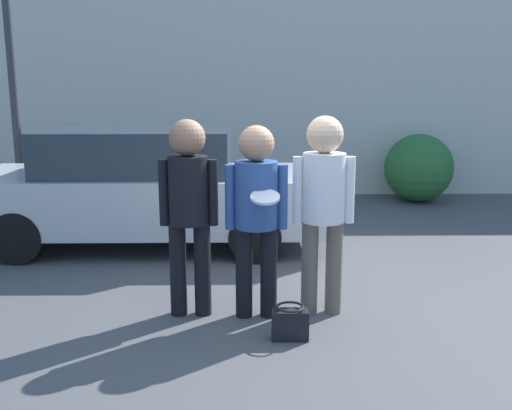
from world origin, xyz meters
TOP-DOWN VIEW (x-y plane):
  - ground_plane at (0.00, 0.00)m, footprint 56.00×56.00m
  - storefront_building at (0.00, 6.04)m, footprint 24.00×0.22m
  - person_left at (-0.99, -0.00)m, footprint 0.52×0.35m
  - person_middle_with_frisbee at (-0.39, -0.05)m, footprint 0.54×0.57m
  - person_right at (0.20, 0.01)m, footprint 0.55×0.38m
  - parked_car_near at (-1.80, 2.41)m, footprint 4.48×1.87m
  - shrub at (2.62, 5.24)m, footprint 1.22×1.22m
  - handbag at (-0.13, -0.54)m, footprint 0.30×0.23m

SIDE VIEW (x-z plane):
  - ground_plane at x=0.00m, z-range 0.00..0.00m
  - handbag at x=-0.13m, z-range -0.01..0.28m
  - shrub at x=2.62m, z-range 0.00..1.22m
  - parked_car_near at x=-1.80m, z-range 0.00..1.51m
  - person_middle_with_frisbee at x=-0.39m, z-range 0.17..1.89m
  - person_left at x=-0.99m, z-range 0.18..1.94m
  - person_right at x=0.20m, z-range 0.19..1.98m
  - storefront_building at x=0.00m, z-range 0.03..4.25m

